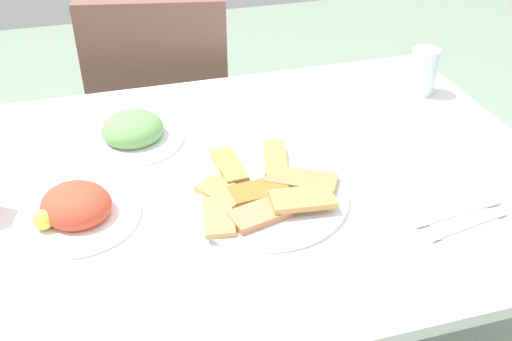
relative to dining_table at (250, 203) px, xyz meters
name	(u,v)px	position (x,y,z in m)	size (l,w,h in m)	color
dining_table	(250,203)	(0.00, 0.00, 0.00)	(1.22, 0.89, 0.72)	white
dining_chair	(164,113)	(-0.09, 0.70, -0.15)	(0.49, 0.50, 0.89)	brown
pide_platter	(264,193)	(0.01, -0.08, 0.08)	(0.31, 0.32, 0.04)	white
salad_plate_greens	(76,209)	(-0.34, -0.05, 0.09)	(0.22, 0.22, 0.07)	white
salad_plate_rice	(133,132)	(-0.21, 0.19, 0.09)	(0.22, 0.22, 0.07)	white
drinking_glass	(423,71)	(0.50, 0.23, 0.13)	(0.07, 0.07, 0.11)	silver
paper_napkin	(462,220)	(0.33, -0.24, 0.07)	(0.13, 0.13, 0.00)	white
fork	(468,225)	(0.33, -0.26, 0.08)	(0.17, 0.02, 0.01)	silver
spoon	(457,212)	(0.33, -0.23, 0.08)	(0.19, 0.02, 0.01)	silver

